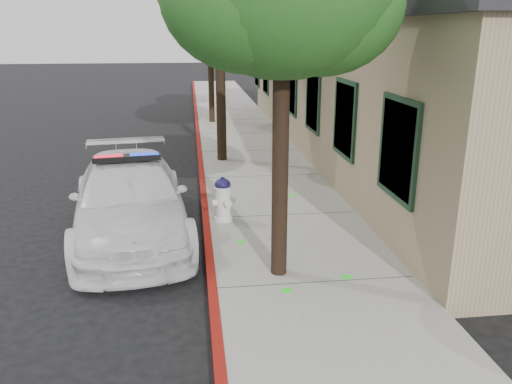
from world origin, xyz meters
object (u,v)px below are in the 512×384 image
Objects in this scene: street_tree_far at (211,25)px; fire_hydrant at (223,199)px; clapboard_building at (407,86)px; police_car at (130,198)px.

fire_hydrant is at bearing -91.58° from street_tree_far.
clapboard_building is 3.93× the size of police_car.
clapboard_building is 8.94m from fire_hydrant.
police_car is 12.59m from street_tree_far.
clapboard_building reaches higher than police_car.
police_car is 1.04× the size of street_tree_far.
police_car is (-8.07, -6.34, -1.38)m from clapboard_building.
street_tree_far is at bearing 72.85° from police_car.
clapboard_building is 10.36m from police_car.
street_tree_far is (-5.96, 5.63, 1.88)m from clapboard_building.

